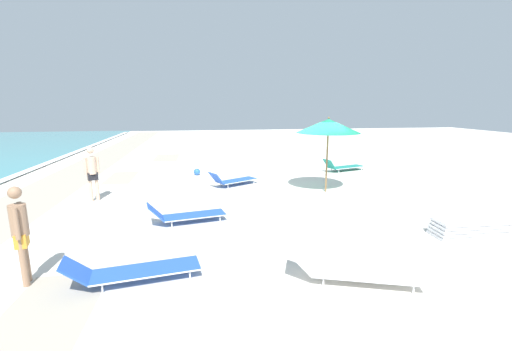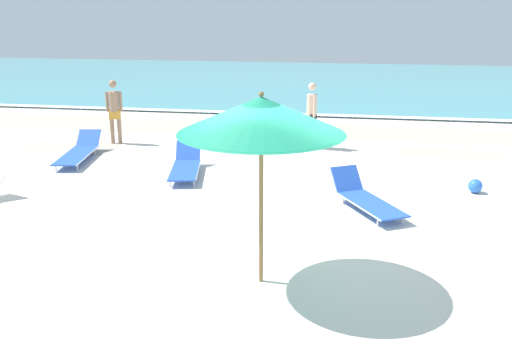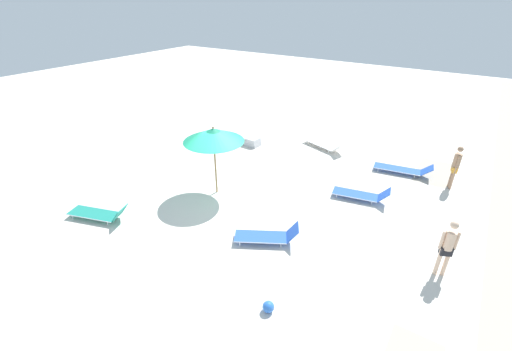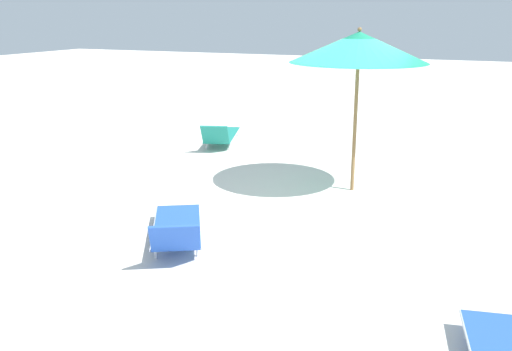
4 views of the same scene
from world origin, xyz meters
TOP-DOWN VIEW (x-y plane):
  - ground_plane at (0.00, 0.01)m, footprint 60.00×60.00m
  - beach_umbrella at (-0.37, -0.74)m, footprint 2.21×2.21m
  - sun_lounger_under_umbrella at (3.22, -2.95)m, footprint 1.23×2.21m
  - sun_lounger_near_water_left at (1.12, 2.48)m, footprint 1.50×2.00m

SIDE VIEW (x-z plane):
  - ground_plane at x=0.00m, z-range -0.16..0.00m
  - sun_lounger_under_umbrella at x=3.22m, z-range -0.09..0.53m
  - sun_lounger_near_water_left at x=1.12m, z-range -0.09..0.53m
  - beach_umbrella at x=-0.37m, z-range 1.02..3.69m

